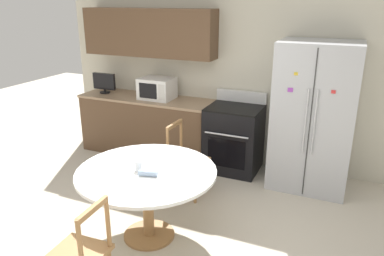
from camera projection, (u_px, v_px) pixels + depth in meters
back_wall at (208, 62)px, 5.39m from camera, size 5.20×0.44×2.60m
kitchen_counter at (147, 125)px, 5.79m from camera, size 2.08×0.64×0.90m
refrigerator at (314, 117)px, 4.63m from camera, size 0.95×0.77×1.85m
oven_range at (234, 138)px, 5.22m from camera, size 0.72×0.68×1.08m
microwave at (157, 88)px, 5.52m from camera, size 0.49×0.39×0.31m
countertop_tv at (104, 82)px, 5.84m from camera, size 0.39×0.16×0.31m
dining_table at (147, 181)px, 3.65m from camera, size 1.36×1.36×0.75m
dining_chair_far at (186, 161)px, 4.56m from camera, size 0.43×0.43×0.90m
dining_chair_near at (80, 256)px, 2.89m from camera, size 0.44×0.44×0.90m
candle_glass at (139, 166)px, 3.60m from camera, size 0.08×0.08×0.09m
folded_napkin at (148, 173)px, 3.48m from camera, size 0.19×0.09×0.05m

